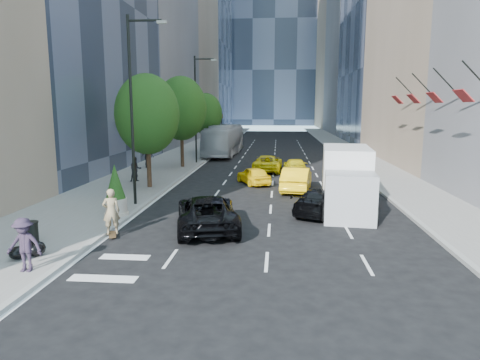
# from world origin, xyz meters

# --- Properties ---
(ground) EXTENTS (160.00, 160.00, 0.00)m
(ground) POSITION_xyz_m (0.00, 0.00, 0.00)
(ground) COLOR black
(ground) RESTS_ON ground
(sidewalk_left) EXTENTS (6.00, 120.00, 0.15)m
(sidewalk_left) POSITION_xyz_m (-9.00, 30.00, 0.07)
(sidewalk_left) COLOR slate
(sidewalk_left) RESTS_ON ground
(sidewalk_right) EXTENTS (4.00, 120.00, 0.15)m
(sidewalk_right) POSITION_xyz_m (10.00, 30.00, 0.07)
(sidewalk_right) COLOR slate
(sidewalk_right) RESTS_ON ground
(tower_left_end) EXTENTS (20.00, 28.00, 60.00)m
(tower_left_end) POSITION_xyz_m (-22.00, 92.00, 30.00)
(tower_left_end) COLOR #293040
(tower_left_end) RESTS_ON ground
(tower_right_far) EXTENTS (20.00, 24.00, 50.00)m
(tower_right_far) POSITION_xyz_m (22.00, 98.00, 25.00)
(tower_right_far) COLOR #85735C
(tower_right_far) RESTS_ON ground
(lamp_near) EXTENTS (2.13, 0.22, 10.00)m
(lamp_near) POSITION_xyz_m (-6.32, 4.00, 5.81)
(lamp_near) COLOR black
(lamp_near) RESTS_ON sidewalk_left
(lamp_far) EXTENTS (2.13, 0.22, 10.00)m
(lamp_far) POSITION_xyz_m (-6.32, 22.00, 5.81)
(lamp_far) COLOR black
(lamp_far) RESTS_ON sidewalk_left
(tree_near) EXTENTS (4.20, 4.20, 7.46)m
(tree_near) POSITION_xyz_m (-7.20, 9.00, 4.97)
(tree_near) COLOR black
(tree_near) RESTS_ON sidewalk_left
(tree_mid) EXTENTS (4.50, 4.50, 7.99)m
(tree_mid) POSITION_xyz_m (-7.20, 19.00, 5.32)
(tree_mid) COLOR black
(tree_mid) RESTS_ON sidewalk_left
(tree_far) EXTENTS (3.90, 3.90, 6.92)m
(tree_far) POSITION_xyz_m (-7.20, 32.00, 4.62)
(tree_far) COLOR black
(tree_far) RESTS_ON sidewalk_left
(traffic_signal) EXTENTS (2.48, 0.53, 5.20)m
(traffic_signal) POSITION_xyz_m (-6.40, 40.00, 4.23)
(traffic_signal) COLOR black
(traffic_signal) RESTS_ON sidewalk_left
(facade_flags) EXTENTS (1.85, 13.30, 2.05)m
(facade_flags) POSITION_xyz_m (10.64, 10.00, 6.18)
(facade_flags) COLOR black
(facade_flags) RESTS_ON ground
(skateboarder) EXTENTS (0.84, 0.70, 1.96)m
(skateboarder) POSITION_xyz_m (-5.60, -1.65, 0.98)
(skateboarder) COLOR #877554
(skateboarder) RESTS_ON ground
(black_sedan_lincoln) EXTENTS (3.69, 6.00, 1.55)m
(black_sedan_lincoln) POSITION_xyz_m (-1.80, -0.09, 0.78)
(black_sedan_lincoln) COLOR black
(black_sedan_lincoln) RESTS_ON ground
(black_sedan_mercedes) EXTENTS (3.60, 4.91, 1.32)m
(black_sedan_mercedes) POSITION_xyz_m (3.62, 3.15, 0.66)
(black_sedan_mercedes) COLOR black
(black_sedan_mercedes) RESTS_ON ground
(taxi_a) EXTENTS (2.91, 3.99, 1.26)m
(taxi_a) POSITION_xyz_m (-0.36, 11.50, 0.63)
(taxi_a) COLOR yellow
(taxi_a) RESTS_ON ground
(taxi_b) EXTENTS (2.31, 4.99, 1.59)m
(taxi_b) POSITION_xyz_m (2.60, 9.28, 0.79)
(taxi_b) COLOR yellow
(taxi_b) RESTS_ON ground
(taxi_c) EXTENTS (2.56, 5.13, 1.39)m
(taxi_c) POSITION_xyz_m (0.50, 17.79, 0.70)
(taxi_c) COLOR yellow
(taxi_c) RESTS_ON ground
(taxi_d) EXTENTS (1.95, 4.42, 1.26)m
(taxi_d) POSITION_xyz_m (2.78, 16.46, 0.63)
(taxi_d) COLOR #DBC30B
(taxi_d) RESTS_ON ground
(city_bus) EXTENTS (3.41, 12.39, 3.42)m
(city_bus) POSITION_xyz_m (-4.80, 29.97, 1.71)
(city_bus) COLOR #B8BBBF
(city_bus) RESTS_ON ground
(box_truck) EXTENTS (3.11, 7.07, 3.28)m
(box_truck) POSITION_xyz_m (5.03, 4.31, 1.67)
(box_truck) COLOR silver
(box_truck) RESTS_ON ground
(pedestrian_a) EXTENTS (1.07, 0.99, 1.76)m
(pedestrian_a) POSITION_xyz_m (-8.82, 11.01, 1.03)
(pedestrian_a) COLOR black
(pedestrian_a) RESTS_ON sidewalk_left
(pedestrian_b) EXTENTS (1.20, 0.63, 1.94)m
(pedestrian_b) POSITION_xyz_m (-10.07, 18.00, 1.12)
(pedestrian_b) COLOR black
(pedestrian_b) RESTS_ON sidewalk_left
(pedestrian_c) EXTENTS (1.17, 0.68, 1.80)m
(pedestrian_c) POSITION_xyz_m (-6.80, -5.96, 1.05)
(pedestrian_c) COLOR #2B2031
(pedestrian_c) RESTS_ON sidewalk_left
(trash_can) EXTENTS (0.59, 0.59, 0.88)m
(trash_can) POSITION_xyz_m (-8.17, -3.39, 0.59)
(trash_can) COLOR black
(trash_can) RESTS_ON sidewalk_left
(planter_shrub) EXTENTS (1.06, 1.06, 2.55)m
(planter_shrub) POSITION_xyz_m (-6.60, 1.45, 1.36)
(planter_shrub) COLOR beige
(planter_shrub) RESTS_ON sidewalk_left
(garbage_bags) EXTENTS (1.07, 1.03, 0.53)m
(garbage_bags) POSITION_xyz_m (-7.46, -4.69, 0.40)
(garbage_bags) COLOR black
(garbage_bags) RESTS_ON sidewalk_left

